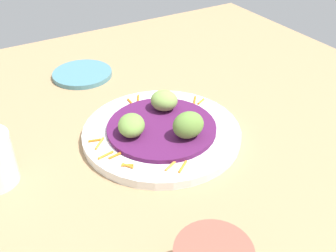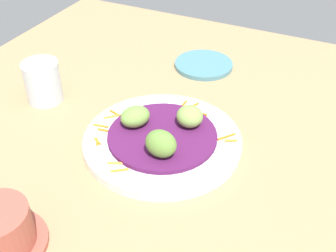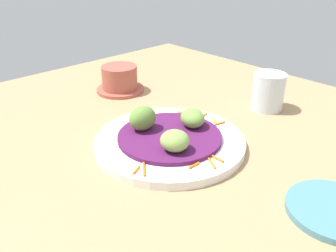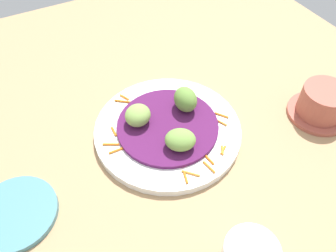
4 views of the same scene
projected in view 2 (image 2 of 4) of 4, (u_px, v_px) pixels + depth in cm
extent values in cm
cube|color=tan|center=(171.00, 156.00, 75.47)|extent=(110.00, 110.00, 2.00)
cylinder|color=white|center=(162.00, 141.00, 76.07)|extent=(27.69, 27.69, 1.56)
cylinder|color=#51194C|center=(162.00, 136.00, 75.36)|extent=(19.10, 19.10, 0.78)
cylinder|color=orange|center=(116.00, 163.00, 69.97)|extent=(1.45, 2.58, 0.40)
cylinder|color=orange|center=(107.00, 131.00, 76.79)|extent=(0.82, 3.42, 0.40)
cylinder|color=orange|center=(202.00, 113.00, 81.05)|extent=(0.48, 2.23, 0.40)
cylinder|color=orange|center=(112.00, 116.00, 80.32)|extent=(2.53, 2.61, 0.40)
cylinder|color=orange|center=(97.00, 142.00, 74.33)|extent=(1.81, 1.39, 0.40)
cylinder|color=orange|center=(120.00, 170.00, 68.62)|extent=(2.00, 2.55, 0.40)
cylinder|color=orange|center=(192.00, 106.00, 83.08)|extent=(2.80, 1.77, 0.40)
cylinder|color=orange|center=(114.00, 112.00, 81.30)|extent=(0.97, 2.17, 0.40)
cylinder|color=orange|center=(231.00, 140.00, 74.61)|extent=(1.31, 2.15, 0.40)
cylinder|color=orange|center=(226.00, 137.00, 75.45)|extent=(3.10, 2.50, 0.40)
cylinder|color=orange|center=(98.00, 141.00, 74.44)|extent=(1.28, 1.87, 0.40)
cylinder|color=orange|center=(101.00, 126.00, 77.99)|extent=(0.90, 2.85, 0.40)
cylinder|color=orange|center=(183.00, 105.00, 83.31)|extent=(3.10, 0.52, 0.40)
ellipsoid|color=#759E47|center=(135.00, 116.00, 76.31)|extent=(6.92, 6.56, 3.45)
ellipsoid|color=olive|center=(162.00, 144.00, 69.32)|extent=(4.71, 5.72, 4.61)
ellipsoid|color=#84A851|center=(190.00, 116.00, 76.24)|extent=(6.76, 6.69, 3.62)
cylinder|color=teal|center=(204.00, 65.00, 98.55)|extent=(13.13, 13.13, 1.01)
cylinder|color=#A85142|center=(4.00, 243.00, 58.95)|extent=(11.95, 11.95, 0.80)
cylinder|color=silver|center=(43.00, 82.00, 85.58)|extent=(7.15, 7.15, 8.31)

